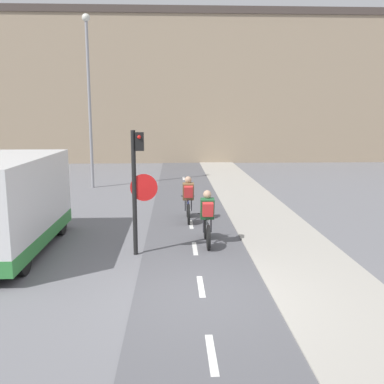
% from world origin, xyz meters
% --- Properties ---
extents(ground_plane, '(120.00, 120.00, 0.00)m').
position_xyz_m(ground_plane, '(0.00, 0.00, 0.00)').
color(ground_plane, slate).
extents(bike_lane, '(2.66, 60.00, 0.02)m').
position_xyz_m(bike_lane, '(0.00, 0.01, 0.01)').
color(bike_lane, '#56565B').
rests_on(bike_lane, ground_plane).
extents(sidewalk_strip, '(2.40, 60.00, 0.05)m').
position_xyz_m(sidewalk_strip, '(2.53, 0.00, 0.03)').
color(sidewalk_strip, '#A8A399').
rests_on(sidewalk_strip, ground_plane).
extents(building_row_background, '(60.00, 5.20, 10.83)m').
position_xyz_m(building_row_background, '(0.00, 25.80, 5.43)').
color(building_row_background, gray).
rests_on(building_row_background, ground_plane).
extents(traffic_light_pole, '(0.67, 0.25, 3.09)m').
position_xyz_m(traffic_light_pole, '(-1.42, 2.65, 1.92)').
color(traffic_light_pole, black).
rests_on(traffic_light_pole, ground_plane).
extents(street_lamp_far, '(0.36, 0.36, 7.96)m').
position_xyz_m(street_lamp_far, '(-4.45, 12.86, 4.77)').
color(street_lamp_far, gray).
rests_on(street_lamp_far, ground_plane).
extents(cyclist_near, '(0.46, 1.66, 1.49)m').
position_xyz_m(cyclist_near, '(0.35, 3.39, 0.71)').
color(cyclist_near, black).
rests_on(cyclist_near, ground_plane).
extents(cyclist_far, '(0.46, 1.65, 1.48)m').
position_xyz_m(cyclist_far, '(-0.07, 6.03, 0.71)').
color(cyclist_far, black).
rests_on(cyclist_far, ground_plane).
extents(van, '(2.01, 4.93, 2.42)m').
position_xyz_m(van, '(-4.74, 2.96, 1.19)').
color(van, silver).
rests_on(van, ground_plane).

